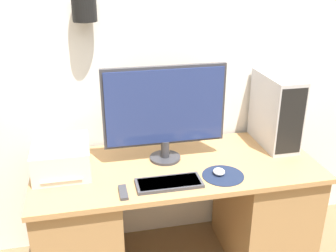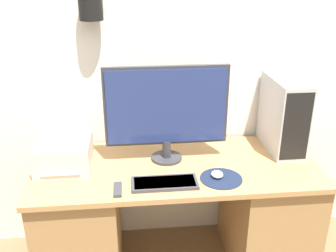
% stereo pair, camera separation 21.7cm
% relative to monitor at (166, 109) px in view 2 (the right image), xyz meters
% --- Properties ---
extents(wall_back, '(6.40, 0.19, 2.89)m').
position_rel_monitor_xyz_m(wall_back, '(0.05, 0.32, 0.32)').
color(wall_back, white).
rests_on(wall_back, ground_plane).
extents(desk, '(1.64, 0.69, 0.73)m').
position_rel_monitor_xyz_m(desk, '(0.05, -0.08, -0.67)').
color(desk, tan).
rests_on(desk, ground_plane).
extents(monitor, '(0.71, 0.18, 0.57)m').
position_rel_monitor_xyz_m(monitor, '(0.00, 0.00, 0.00)').
color(monitor, '#333338').
rests_on(monitor, desk).
extents(keyboard, '(0.35, 0.15, 0.02)m').
position_rel_monitor_xyz_m(keyboard, '(-0.04, -0.29, -0.31)').
color(keyboard, '#3D3D42').
rests_on(keyboard, desk).
extents(mousepad, '(0.23, 0.23, 0.00)m').
position_rel_monitor_xyz_m(mousepad, '(0.27, -0.26, -0.31)').
color(mousepad, '#19233D').
rests_on(mousepad, desk).
extents(mouse, '(0.06, 0.07, 0.03)m').
position_rel_monitor_xyz_m(mouse, '(0.25, -0.25, -0.30)').
color(mouse, silver).
rests_on(mouse, mousepad).
extents(computer_tower, '(0.18, 0.40, 0.45)m').
position_rel_monitor_xyz_m(computer_tower, '(0.72, 0.07, -0.09)').
color(computer_tower, '#B2B2B7').
rests_on(computer_tower, desk).
extents(printer, '(0.31, 0.35, 0.17)m').
position_rel_monitor_xyz_m(printer, '(-0.59, -0.02, -0.23)').
color(printer, beige).
rests_on(printer, desk).
extents(remote_control, '(0.04, 0.13, 0.02)m').
position_rel_monitor_xyz_m(remote_control, '(-0.29, -0.33, -0.31)').
color(remote_control, '#38383D').
rests_on(remote_control, desk).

